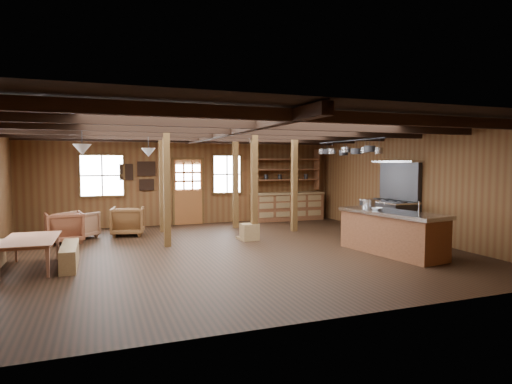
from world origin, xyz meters
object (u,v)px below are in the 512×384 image
dining_table (33,254)px  armchair_b (128,221)px  commercial_range (391,212)px  kitchen_island (392,232)px  armchair_c (79,225)px  armchair_a (64,227)px

dining_table → armchair_b: size_ratio=1.92×
dining_table → armchair_b: (1.92, 3.24, 0.10)m
commercial_range → kitchen_island: bearing=-127.2°
commercial_range → dining_table: size_ratio=1.23×
dining_table → kitchen_island: bearing=-98.3°
armchair_c → kitchen_island: bearing=-172.2°
kitchen_island → armchair_c: kitchen_island is taller
commercial_range → dining_table: (-8.55, -0.60, -0.36)m
commercial_range → armchair_b: bearing=158.3°
commercial_range → dining_table: bearing=-176.0°
dining_table → armchair_c: size_ratio=2.10×
commercial_range → armchair_a: (-8.18, 2.02, -0.26)m
armchair_a → armchair_c: 0.63m
commercial_range → dining_table: 8.57m
commercial_range → armchair_c: 8.27m
kitchen_island → armchair_b: kitchen_island is taller
armchair_c → commercial_range: bearing=-156.1°
armchair_a → armchair_c: armchair_a is taller
armchair_b → armchair_a: bearing=31.5°
kitchen_island → dining_table: 7.27m
armchair_c → dining_table: bearing=119.6°
kitchen_island → armchair_a: (-6.80, 3.84, -0.09)m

